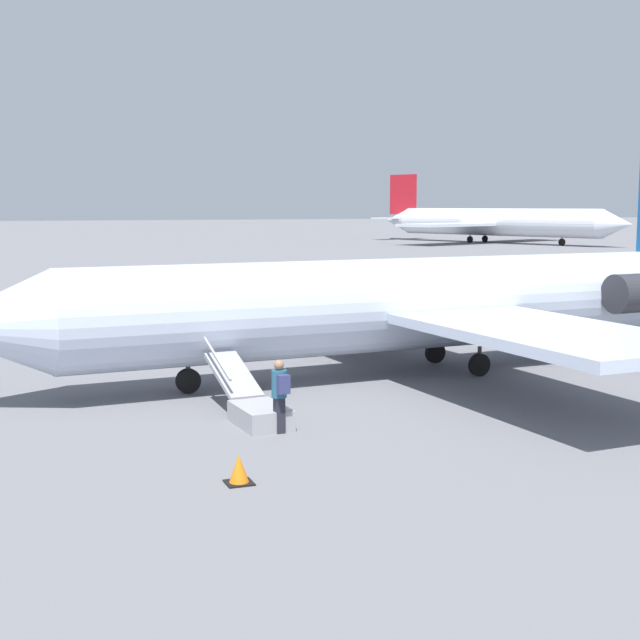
{
  "coord_description": "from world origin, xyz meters",
  "views": [
    {
      "loc": [
        12.23,
        25.04,
        5.32
      ],
      "look_at": [
        3.12,
        1.1,
        2.01
      ],
      "focal_mm": 50.0,
      "sensor_mm": 36.0,
      "label": 1
    }
  ],
  "objects_px": {
    "airplane_far_center": "(492,222)",
    "boarding_stairs": "(254,407)",
    "passenger": "(280,391)",
    "airplane_main": "(427,302)"
  },
  "relations": [
    {
      "from": "airplane_main",
      "to": "passenger",
      "type": "distance_m",
      "value": 8.96
    },
    {
      "from": "passenger",
      "to": "airplane_far_center",
      "type": "bearing_deg",
      "value": -37.93
    },
    {
      "from": "boarding_stairs",
      "to": "passenger",
      "type": "height_order",
      "value": "boarding_stairs"
    },
    {
      "from": "airplane_main",
      "to": "boarding_stairs",
      "type": "bearing_deg",
      "value": 28.44
    },
    {
      "from": "boarding_stairs",
      "to": "airplane_main",
      "type": "bearing_deg",
      "value": -61.56
    },
    {
      "from": "airplane_far_center",
      "to": "boarding_stairs",
      "type": "bearing_deg",
      "value": -55.64
    },
    {
      "from": "airplane_far_center",
      "to": "boarding_stairs",
      "type": "relative_size",
      "value": 10.0
    },
    {
      "from": "boarding_stairs",
      "to": "passenger",
      "type": "relative_size",
      "value": 2.34
    },
    {
      "from": "airplane_far_center",
      "to": "passenger",
      "type": "bearing_deg",
      "value": -55.17
    },
    {
      "from": "airplane_main",
      "to": "passenger",
      "type": "height_order",
      "value": "airplane_main"
    }
  ]
}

